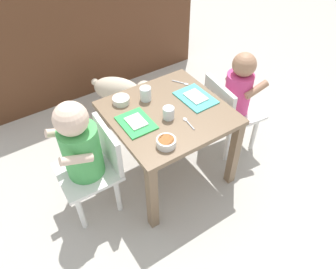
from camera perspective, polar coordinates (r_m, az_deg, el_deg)
name	(u,v)px	position (r m, az deg, el deg)	size (l,w,h in m)	color
ground_plane	(168,171)	(1.94, 0.00, -6.46)	(7.00, 7.00, 0.00)	#B2ADA3
kitchen_cabinet_back	(80,28)	(2.51, -15.41, 17.82)	(1.75, 0.32, 0.92)	#56331E
dining_table	(168,123)	(1.67, 0.00, 2.04)	(0.58, 0.57, 0.46)	#7A6047
seated_child_left	(83,148)	(1.52, -14.86, -2.40)	(0.29, 0.29, 0.69)	white
seated_child_right	(236,94)	(1.88, 11.98, 7.09)	(0.31, 0.31, 0.65)	white
dog	(121,91)	(2.23, -8.29, 7.67)	(0.36, 0.39, 0.31)	beige
food_tray_left	(136,122)	(1.55, -5.67, 2.14)	(0.15, 0.19, 0.02)	green
food_tray_right	(196,97)	(1.70, 4.91, 6.56)	(0.16, 0.21, 0.02)	#4CC6BC
water_cup_left	(146,95)	(1.68, -3.99, 7.08)	(0.06, 0.06, 0.07)	white
water_cup_right	(169,114)	(1.56, 0.10, 3.72)	(0.06, 0.06, 0.06)	white
veggie_bowl_near	(121,100)	(1.68, -8.32, 6.07)	(0.09, 0.09, 0.03)	silver
cereal_bowl_right_side	(166,142)	(1.42, -0.33, -1.36)	(0.09, 0.09, 0.04)	white
spoon_by_left_tray	(182,83)	(1.81, 2.50, 9.13)	(0.06, 0.09, 0.01)	silver
spoon_by_right_tray	(188,122)	(1.55, 3.51, 2.21)	(0.02, 0.10, 0.01)	silver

